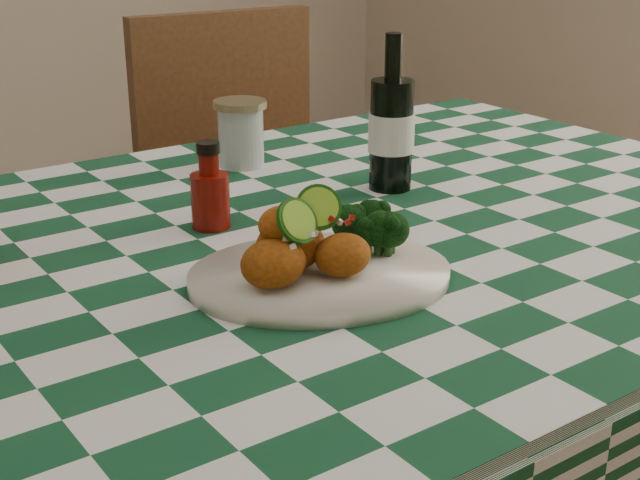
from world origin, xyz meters
TOP-DOWN VIEW (x-y plane):
  - plate at (-0.05, -0.15)m, footprint 0.38×0.34m
  - fried_chicken_pile at (-0.07, -0.15)m, footprint 0.14×0.11m
  - broccoli_side at (0.04, -0.14)m, footprint 0.07×0.07m
  - ketchup_bottle at (-0.06, 0.10)m, footprint 0.07×0.07m
  - mason_jar at (0.13, 0.34)m, footprint 0.10×0.10m
  - beer_bottle at (0.25, 0.09)m, footprint 0.08×0.08m
  - wooden_chair_right at (0.39, 0.68)m, footprint 0.48×0.50m

SIDE VIEW (x-z plane):
  - wooden_chair_right at x=0.39m, z-range 0.00..0.97m
  - plate at x=-0.05m, z-range 0.79..0.80m
  - broccoli_side at x=0.04m, z-range 0.80..0.86m
  - mason_jar at x=0.13m, z-range 0.79..0.90m
  - ketchup_bottle at x=-0.06m, z-range 0.79..0.91m
  - fried_chicken_pile at x=-0.07m, z-range 0.80..0.90m
  - beer_bottle at x=0.25m, z-range 0.79..1.03m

